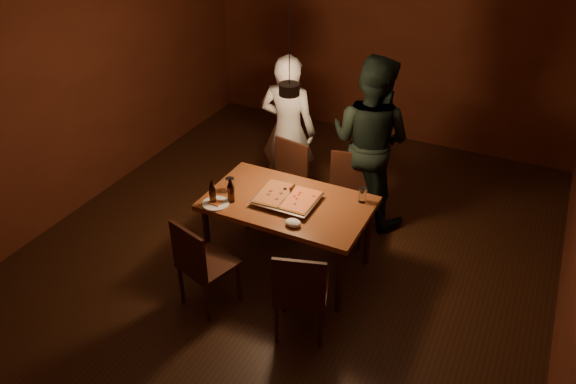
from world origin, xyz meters
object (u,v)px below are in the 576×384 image
at_px(chair_far_right, 348,189).
at_px(pendant_lamp, 289,88).
at_px(beer_bottle_a, 212,192).
at_px(chair_far_left, 286,175).
at_px(plate_slice, 216,203).
at_px(dining_table, 288,208).
at_px(diner_dark, 370,141).
at_px(beer_bottle_b, 231,190).
at_px(diner_white, 288,131).
at_px(chair_near_left, 200,259).
at_px(chair_near_right, 300,288).
at_px(pizza_tray, 287,200).

distance_m(chair_far_right, pendant_lamp, 1.41).
bearing_deg(beer_bottle_a, chair_far_left, 78.98).
bearing_deg(plate_slice, chair_far_right, 51.68).
distance_m(dining_table, chair_far_left, 0.84).
xyz_separation_m(chair_far_right, diner_dark, (0.07, 0.38, 0.38)).
distance_m(chair_far_right, beer_bottle_b, 1.31).
height_order(chair_far_right, diner_white, diner_white).
height_order(chair_far_left, diner_dark, diner_dark).
relative_size(chair_far_right, chair_near_left, 0.95).
height_order(chair_near_right, plate_slice, chair_near_right).
height_order(chair_near_left, pizza_tray, chair_near_left).
bearing_deg(pendant_lamp, beer_bottle_b, -131.90).
xyz_separation_m(chair_near_right, plate_slice, (-1.06, 0.45, 0.22)).
distance_m(chair_far_left, chair_near_left, 1.57).
relative_size(chair_far_left, pizza_tray, 0.89).
distance_m(beer_bottle_b, pendant_lamp, 1.06).
height_order(pizza_tray, diner_white, diner_white).
xyz_separation_m(chair_far_left, chair_near_right, (0.88, -1.52, 0.00)).
xyz_separation_m(chair_near_left, chair_near_right, (0.92, 0.05, 0.00)).
distance_m(pizza_tray, plate_slice, 0.65).
xyz_separation_m(chair_far_right, pendant_lamp, (-0.39, -0.58, 1.22)).
bearing_deg(chair_near_left, pizza_tray, 79.21).
relative_size(chair_far_left, beer_bottle_a, 2.04).
bearing_deg(plate_slice, dining_table, 30.57).
bearing_deg(diner_white, beer_bottle_b, 87.92).
distance_m(chair_near_left, diner_white, 1.98).
bearing_deg(diner_dark, chair_far_right, 88.99).
bearing_deg(chair_near_right, chair_far_left, 102.89).
relative_size(chair_near_right, pendant_lamp, 0.48).
bearing_deg(plate_slice, beer_bottle_b, 45.57).
bearing_deg(chair_near_right, plate_slice, 139.64).
distance_m(chair_far_left, pendant_lamp, 1.37).
bearing_deg(beer_bottle_b, plate_slice, -134.43).
height_order(chair_far_right, pendant_lamp, pendant_lamp).
bearing_deg(beer_bottle_b, chair_near_right, -30.22).
relative_size(chair_far_right, beer_bottle_b, 2.05).
bearing_deg(plate_slice, beer_bottle_a, 177.00).
bearing_deg(chair_far_right, diner_dark, -111.92).
height_order(chair_far_right, pizza_tray, chair_far_right).
bearing_deg(chair_far_right, chair_far_left, -8.89).
bearing_deg(plate_slice, diner_white, 89.31).
distance_m(chair_near_right, plate_slice, 1.18).
height_order(dining_table, pizza_tray, pizza_tray).
bearing_deg(chair_near_right, beer_bottle_b, 132.62).
relative_size(chair_near_left, diner_white, 0.31).
bearing_deg(plate_slice, diner_dark, 57.70).
bearing_deg(pizza_tray, chair_far_right, 62.72).
relative_size(dining_table, pizza_tray, 2.73).
xyz_separation_m(pizza_tray, plate_slice, (-0.56, -0.32, -0.01)).
xyz_separation_m(chair_near_left, pendant_lamp, (0.34, 1.03, 1.22)).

